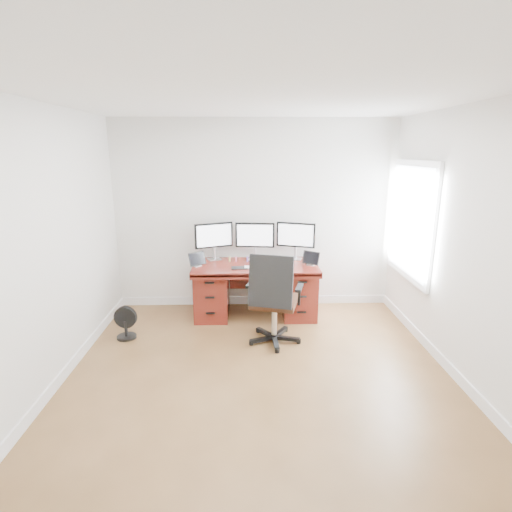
{
  "coord_description": "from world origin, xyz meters",
  "views": [
    {
      "loc": [
        -0.13,
        -3.45,
        2.27
      ],
      "look_at": [
        0.0,
        1.5,
        0.95
      ],
      "focal_mm": 28.0,
      "sensor_mm": 36.0,
      "label": 1
    }
  ],
  "objects_px": {
    "desk": "(255,288)",
    "floor_fan": "(126,323)",
    "office_chair": "(274,314)",
    "monitor_center": "(255,236)",
    "keyboard": "(254,267)"
  },
  "relations": [
    {
      "from": "monitor_center",
      "to": "floor_fan",
      "type": "bearing_deg",
      "value": -144.36
    },
    {
      "from": "desk",
      "to": "office_chair",
      "type": "xyz_separation_m",
      "value": [
        0.19,
        -0.87,
        -0.03
      ]
    },
    {
      "from": "monitor_center",
      "to": "desk",
      "type": "bearing_deg",
      "value": -84.14
    },
    {
      "from": "floor_fan",
      "to": "keyboard",
      "type": "bearing_deg",
      "value": 23.42
    },
    {
      "from": "floor_fan",
      "to": "keyboard",
      "type": "distance_m",
      "value": 1.77
    },
    {
      "from": "floor_fan",
      "to": "monitor_center",
      "type": "height_order",
      "value": "monitor_center"
    },
    {
      "from": "floor_fan",
      "to": "monitor_center",
      "type": "xyz_separation_m",
      "value": [
        1.62,
        0.93,
        0.89
      ]
    },
    {
      "from": "office_chair",
      "to": "monitor_center",
      "type": "height_order",
      "value": "monitor_center"
    },
    {
      "from": "desk",
      "to": "floor_fan",
      "type": "height_order",
      "value": "desk"
    },
    {
      "from": "monitor_center",
      "to": "keyboard",
      "type": "relative_size",
      "value": 2.07
    },
    {
      "from": "office_chair",
      "to": "keyboard",
      "type": "bearing_deg",
      "value": 122.41
    },
    {
      "from": "desk",
      "to": "monitor_center",
      "type": "distance_m",
      "value": 0.72
    },
    {
      "from": "desk",
      "to": "keyboard",
      "type": "xyz_separation_m",
      "value": [
        -0.02,
        -0.18,
        0.36
      ]
    },
    {
      "from": "floor_fan",
      "to": "keyboard",
      "type": "xyz_separation_m",
      "value": [
        1.61,
        0.51,
        0.56
      ]
    },
    {
      "from": "floor_fan",
      "to": "keyboard",
      "type": "relative_size",
      "value": 1.54
    }
  ]
}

